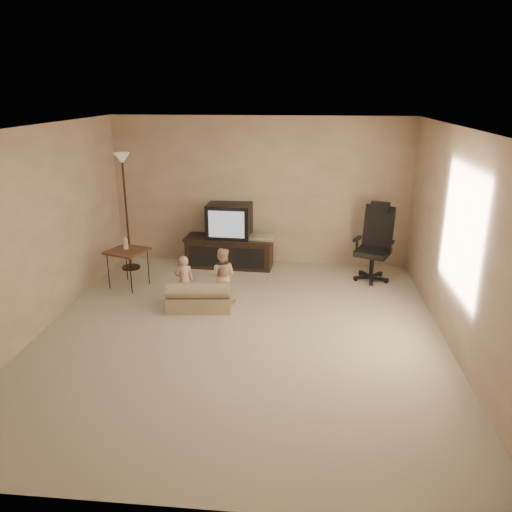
# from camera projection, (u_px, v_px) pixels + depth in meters

# --- Properties ---
(floor) EXTENTS (5.50, 5.50, 0.00)m
(floor) POSITION_uv_depth(u_px,v_px,m) (241.00, 334.00, 6.23)
(floor) COLOR #B5A98F
(floor) RESTS_ON ground
(room_shell) EXTENTS (5.50, 5.50, 5.50)m
(room_shell) POSITION_uv_depth(u_px,v_px,m) (239.00, 215.00, 5.74)
(room_shell) COLOR silver
(room_shell) RESTS_ON floor
(tv_stand) EXTENTS (1.54, 0.63, 1.09)m
(tv_stand) POSITION_uv_depth(u_px,v_px,m) (230.00, 241.00, 8.48)
(tv_stand) COLOR black
(tv_stand) RESTS_ON floor
(office_chair) EXTENTS (0.74, 0.76, 1.23)m
(office_chair) POSITION_uv_depth(u_px,v_px,m) (374.00, 253.00, 7.90)
(office_chair) COLOR black
(office_chair) RESTS_ON floor
(side_table) EXTENTS (0.68, 0.68, 0.79)m
(side_table) POSITION_uv_depth(u_px,v_px,m) (127.00, 251.00, 7.56)
(side_table) COLOR brown
(side_table) RESTS_ON floor
(floor_lamp) EXTENTS (0.30, 0.30, 1.94)m
(floor_lamp) POSITION_uv_depth(u_px,v_px,m) (124.00, 186.00, 8.05)
(floor_lamp) COLOR black
(floor_lamp) RESTS_ON floor
(child_sofa) EXTENTS (0.92, 0.59, 0.43)m
(child_sofa) POSITION_uv_depth(u_px,v_px,m) (199.00, 298.00, 6.87)
(child_sofa) COLOR tan
(child_sofa) RESTS_ON floor
(toddler_left) EXTENTS (0.30, 0.25, 0.73)m
(toddler_left) POSITION_uv_depth(u_px,v_px,m) (184.00, 281.00, 6.94)
(toddler_left) COLOR #DFB18B
(toddler_left) RESTS_ON floor
(toddler_right) EXTENTS (0.41, 0.24, 0.81)m
(toddler_right) POSITION_uv_depth(u_px,v_px,m) (222.00, 276.00, 7.03)
(toddler_right) COLOR #DFB18B
(toddler_right) RESTS_ON floor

